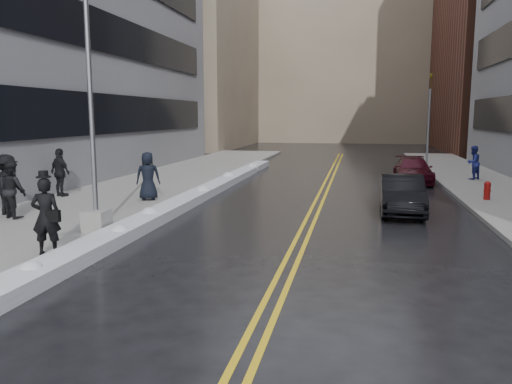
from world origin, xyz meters
The scene contains 18 objects.
ground centered at (0.00, 0.00, 0.00)m, with size 160.00×160.00×0.00m, color black.
sidewalk_west centered at (-5.75, 10.00, 0.07)m, with size 5.50×50.00×0.15m, color gray.
lane_line_left centered at (2.35, 10.00, 0.00)m, with size 0.12×50.00×0.01m, color gold.
lane_line_right centered at (2.65, 10.00, 0.00)m, with size 0.12×50.00×0.01m, color gold.
snow_ridge centered at (-2.45, 8.00, 0.17)m, with size 0.90×30.00×0.34m, color silver.
building_west_far centered at (-15.50, 44.00, 9.00)m, with size 14.00×22.00×18.00m, color gray.
building_far centered at (2.00, 60.00, 11.00)m, with size 36.00×16.00×22.00m, color gray.
lamppost centered at (-3.30, 2.00, 2.53)m, with size 0.65×0.65×7.62m.
fire_hydrant centered at (9.00, 10.00, 0.55)m, with size 0.26×0.26×0.73m.
traffic_signal centered at (8.50, 24.00, 3.40)m, with size 0.16×0.20×6.00m.
pedestrian_fedora centered at (-3.20, -0.46, 1.07)m, with size 0.67×0.44×1.84m, color black.
pedestrian_b centered at (-6.88, 3.18, 1.07)m, with size 0.89×0.69×1.83m, color black.
pedestrian_c centered at (-4.00, 7.25, 1.09)m, with size 0.92×0.60×1.89m, color black.
pedestrian_d centered at (-7.87, 7.39, 1.13)m, with size 1.15×0.48×1.96m, color black.
pedestrian_e centered at (-7.39, 3.61, 1.16)m, with size 1.30×0.75×2.01m, color black.
pedestrian_east centered at (9.83, 16.62, 1.02)m, with size 0.84×0.66×1.74m, color navy.
car_black centered at (5.54, 7.23, 0.68)m, with size 1.43×4.10×1.35m, color black.
car_maroon centered at (6.80, 15.90, 0.63)m, with size 1.77×4.35×1.26m, color #3E0A17.
Camera 1 is at (3.96, -10.77, 3.42)m, focal length 35.00 mm.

